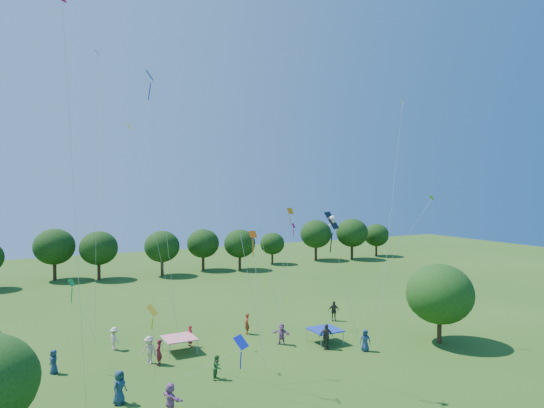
{
  "coord_description": "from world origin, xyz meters",
  "views": [
    {
      "loc": [
        -12.88,
        -10.5,
        11.97
      ],
      "look_at": [
        0.0,
        14.0,
        11.0
      ],
      "focal_mm": 32.0,
      "sensor_mm": 36.0,
      "label": 1
    }
  ],
  "objects_px": {
    "pirate_kite": "(333,222)",
    "red_high_kite": "(196,0)",
    "tent_blue": "(325,330)",
    "near_tree_east": "(440,294)",
    "tent_red_stripe": "(179,338)"
  },
  "relations": [
    {
      "from": "red_high_kite",
      "to": "tent_blue",
      "type": "bearing_deg",
      "value": 24.1
    },
    {
      "from": "pirate_kite",
      "to": "red_high_kite",
      "type": "xyz_separation_m",
      "value": [
        -7.42,
        2.16,
        12.09
      ]
    },
    {
      "from": "tent_blue",
      "to": "red_high_kite",
      "type": "relative_size",
      "value": 0.08
    },
    {
      "from": "near_tree_east",
      "to": "red_high_kite",
      "type": "bearing_deg",
      "value": -176.22
    },
    {
      "from": "near_tree_east",
      "to": "tent_blue",
      "type": "relative_size",
      "value": 2.77
    },
    {
      "from": "red_high_kite",
      "to": "near_tree_east",
      "type": "bearing_deg",
      "value": 3.78
    },
    {
      "from": "tent_red_stripe",
      "to": "tent_blue",
      "type": "height_order",
      "value": "same"
    },
    {
      "from": "near_tree_east",
      "to": "pirate_kite",
      "type": "height_order",
      "value": "pirate_kite"
    },
    {
      "from": "tent_blue",
      "to": "red_high_kite",
      "type": "height_order",
      "value": "red_high_kite"
    },
    {
      "from": "tent_red_stripe",
      "to": "red_high_kite",
      "type": "bearing_deg",
      "value": -100.02
    },
    {
      "from": "tent_red_stripe",
      "to": "pirate_kite",
      "type": "xyz_separation_m",
      "value": [
        5.9,
        -10.74,
        8.9
      ]
    },
    {
      "from": "near_tree_east",
      "to": "red_high_kite",
      "type": "height_order",
      "value": "red_high_kite"
    },
    {
      "from": "tent_red_stripe",
      "to": "tent_blue",
      "type": "distance_m",
      "value": 10.96
    },
    {
      "from": "tent_blue",
      "to": "pirate_kite",
      "type": "height_order",
      "value": "pirate_kite"
    },
    {
      "from": "pirate_kite",
      "to": "red_high_kite",
      "type": "distance_m",
      "value": 14.34
    }
  ]
}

